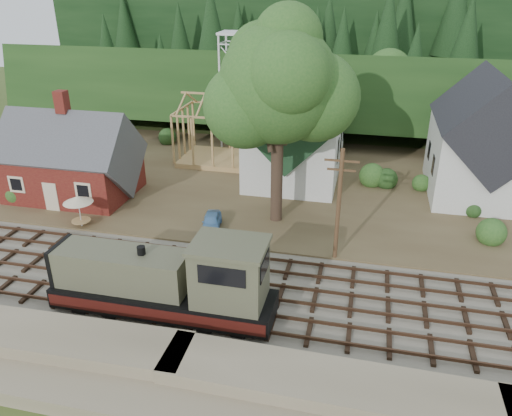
% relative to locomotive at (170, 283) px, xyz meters
% --- Properties ---
extents(ground, '(140.00, 140.00, 0.00)m').
position_rel_locomotive_xyz_m(ground, '(1.50, 3.00, -2.19)').
color(ground, '#384C1E').
rests_on(ground, ground).
extents(embankment, '(64.00, 5.00, 1.60)m').
position_rel_locomotive_xyz_m(embankment, '(1.50, -5.50, -2.19)').
color(embankment, '#7F7259').
rests_on(embankment, ground).
extents(railroad_bed, '(64.00, 11.00, 0.16)m').
position_rel_locomotive_xyz_m(railroad_bed, '(1.50, 3.00, -2.11)').
color(railroad_bed, '#726B5B').
rests_on(railroad_bed, ground).
extents(village_flat, '(64.00, 26.00, 0.30)m').
position_rel_locomotive_xyz_m(village_flat, '(1.50, 21.00, -2.04)').
color(village_flat, brown).
rests_on(village_flat, ground).
extents(hillside, '(70.00, 28.96, 12.74)m').
position_rel_locomotive_xyz_m(hillside, '(1.50, 45.00, -2.19)').
color(hillside, '#1E3F19').
rests_on(hillside, ground).
extents(ridge, '(80.00, 20.00, 12.00)m').
position_rel_locomotive_xyz_m(ridge, '(1.50, 61.00, -2.19)').
color(ridge, black).
rests_on(ridge, ground).
extents(depot, '(10.80, 7.41, 9.00)m').
position_rel_locomotive_xyz_m(depot, '(-14.50, 14.00, 1.02)').
color(depot, '#591415').
rests_on(depot, village_flat).
extents(church, '(8.40, 15.17, 13.00)m').
position_rel_locomotive_xyz_m(church, '(3.50, 22.68, 2.99)').
color(church, silver).
rests_on(church, village_flat).
extents(farmhouse, '(8.40, 10.80, 10.60)m').
position_rel_locomotive_xyz_m(farmhouse, '(19.50, 22.00, 2.67)').
color(farmhouse, silver).
rests_on(farmhouse, village_flat).
extents(timber_frame, '(8.20, 6.20, 6.99)m').
position_rel_locomotive_xyz_m(timber_frame, '(-4.50, 25.00, 1.07)').
color(timber_frame, tan).
rests_on(timber_frame, village_flat).
extents(lattice_tower, '(3.20, 3.20, 12.12)m').
position_rel_locomotive_xyz_m(lattice_tower, '(-4.50, 31.00, 7.84)').
color(lattice_tower, silver).
rests_on(lattice_tower, village_flat).
extents(big_tree, '(10.90, 8.40, 14.70)m').
position_rel_locomotive_xyz_m(big_tree, '(3.67, 13.08, 8.02)').
color(big_tree, '#38281E').
rests_on(big_tree, village_flat).
extents(telegraph_pole_near, '(2.20, 0.28, 8.00)m').
position_rel_locomotive_xyz_m(telegraph_pole_near, '(8.50, 8.20, 2.05)').
color(telegraph_pole_near, '#4C331E').
rests_on(telegraph_pole_near, ground).
extents(locomotive, '(12.50, 3.12, 4.98)m').
position_rel_locomotive_xyz_m(locomotive, '(0.00, 0.00, 0.00)').
color(locomotive, black).
rests_on(locomotive, railroad_bed).
extents(car_blue, '(1.95, 3.51, 1.13)m').
position_rel_locomotive_xyz_m(car_blue, '(-0.93, 10.37, -1.33)').
color(car_blue, '#6098CF').
rests_on(car_blue, village_flat).
extents(car_green, '(4.13, 2.46, 1.29)m').
position_rel_locomotive_xyz_m(car_green, '(-15.48, 14.98, -1.25)').
color(car_green, gray).
rests_on(car_green, village_flat).
extents(patio_set, '(2.21, 2.21, 2.46)m').
position_rel_locomotive_xyz_m(patio_set, '(-10.74, 8.50, 0.20)').
color(patio_set, silver).
rests_on(patio_set, village_flat).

